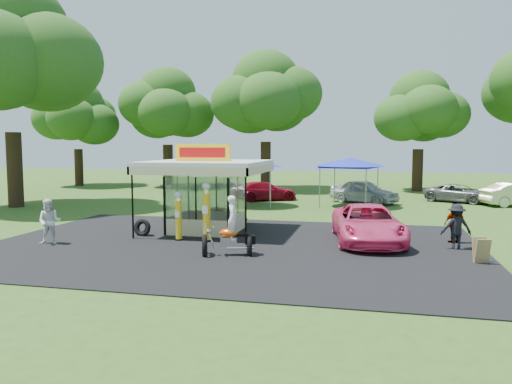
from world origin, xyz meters
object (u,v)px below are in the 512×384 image
spectator_west (49,222)px  tent_east (350,162)px  spectator_east_b (455,223)px  gas_pump_right (206,213)px  bg_car_d (459,193)px  tent_west (248,163)px  bg_car_c (364,191)px  gas_station_kiosk (207,195)px  motorcycle (231,232)px  kiosk_car (221,215)px  bg_car_b (265,191)px  pink_sedan (368,224)px  spectator_east_a (456,227)px  gas_pump_left (179,217)px

spectator_west → tent_east: (11.50, 15.87, 2.02)m
spectator_east_b → gas_pump_right: bearing=-16.9°
bg_car_d → tent_west: size_ratio=1.02×
bg_car_c → tent_east: bearing=-173.0°
bg_car_d → tent_east: 9.07m
gas_station_kiosk → gas_pump_right: gas_station_kiosk is taller
motorcycle → kiosk_car: bearing=93.2°
bg_car_b → tent_west: 4.19m
motorcycle → spectator_east_b: motorcycle is taller
spectator_east_b → tent_west: size_ratio=0.37×
gas_station_kiosk → pink_sedan: bearing=-7.9°
bg_car_c → spectator_east_a: bearing=-136.5°
gas_pump_left → bg_car_d: gas_pump_left is taller
spectator_west → tent_east: size_ratio=0.41×
spectator_east_b → bg_car_c: size_ratio=0.35×
pink_sedan → spectator_east_a: size_ratio=3.17×
bg_car_c → tent_west: size_ratio=1.08×
motorcycle → spectator_east_a: 8.90m
gas_pump_right → tent_west: tent_west is taller
kiosk_car → tent_east: tent_east is taller
spectator_east_b → tent_east: size_ratio=0.36×
gas_station_kiosk → spectator_west: size_ratio=2.82×
gas_pump_left → spectator_east_a: (11.35, 0.76, -0.12)m
gas_pump_left → spectator_east_b: 11.68m
bg_car_d → kiosk_car: bearing=162.9°
motorcycle → bg_car_b: bearing=81.4°
bg_car_c → gas_station_kiosk: bearing=-177.7°
spectator_west → tent_west: tent_west is taller
gas_station_kiosk → gas_pump_left: bearing=-100.6°
spectator_west → bg_car_d: size_ratio=0.41×
bg_car_c → tent_west: 8.64m
gas_pump_right → bg_car_d: size_ratio=0.55×
spectator_east_b → pink_sedan: bearing=-17.6°
spectator_east_b → bg_car_c: spectator_east_b is taller
spectator_west → spectator_east_b: 16.88m
tent_east → kiosk_car: bearing=-123.7°
gas_station_kiosk → spectator_east_b: bearing=-1.9°
motorcycle → bg_car_d: 23.39m
tent_west → tent_east: bearing=10.0°
gas_station_kiosk → spectator_west: gas_station_kiosk is taller
gas_pump_right → spectator_east_a: (10.09, 0.75, -0.32)m
bg_car_c → bg_car_d: (6.66, 2.05, -0.19)m
bg_car_b → tent_west: (-0.38, -3.55, 2.20)m
gas_pump_right → spectator_west: (-6.15, -2.01, -0.28)m
motorcycle → tent_west: tent_west is taller
spectator_east_b → tent_east: 12.95m
kiosk_car → spectator_west: bearing=141.1°
spectator_east_b → gas_pump_left: bearing=-18.0°
gas_pump_left → spectator_east_a: size_ratio=1.18×
gas_pump_right → kiosk_car: bearing=99.8°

